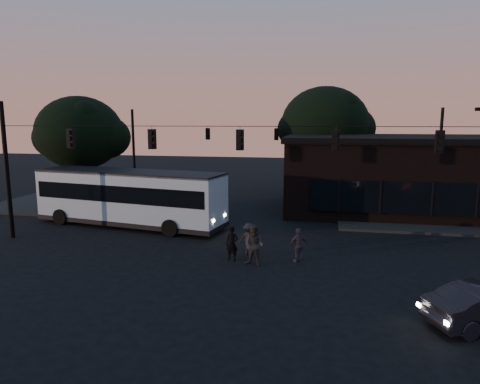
% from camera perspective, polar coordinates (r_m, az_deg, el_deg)
% --- Properties ---
extents(ground, '(120.00, 120.00, 0.00)m').
position_cam_1_polar(ground, '(18.01, -2.50, -11.54)').
color(ground, black).
rests_on(ground, ground).
extents(sidewalk_far_right, '(14.00, 10.00, 0.15)m').
position_cam_1_polar(sidewalk_far_right, '(32.02, 25.37, -2.97)').
color(sidewalk_far_right, black).
rests_on(sidewalk_far_right, ground).
extents(sidewalk_far_left, '(14.00, 10.00, 0.15)m').
position_cam_1_polar(sidewalk_far_left, '(35.84, -19.25, -1.34)').
color(sidewalk_far_left, black).
rests_on(sidewalk_far_left, ground).
extents(building, '(15.40, 10.41, 5.40)m').
position_cam_1_polar(building, '(32.91, 19.79, 2.35)').
color(building, black).
rests_on(building, ground).
extents(tree_behind, '(7.60, 7.60, 9.43)m').
position_cam_1_polar(tree_behind, '(38.34, 11.25, 8.87)').
color(tree_behind, black).
rests_on(tree_behind, ground).
extents(tree_left, '(6.40, 6.40, 8.30)m').
position_cam_1_polar(tree_left, '(34.43, -20.59, 7.38)').
color(tree_left, black).
rests_on(tree_left, ground).
extents(signal_rig_near, '(26.24, 0.30, 7.50)m').
position_cam_1_polar(signal_rig_near, '(20.82, 0.00, 3.93)').
color(signal_rig_near, black).
rests_on(signal_rig_near, ground).
extents(signal_rig_far, '(26.24, 0.30, 7.50)m').
position_cam_1_polar(signal_rig_far, '(36.63, 4.85, 5.89)').
color(signal_rig_far, black).
rests_on(signal_rig_far, ground).
extents(bus, '(12.52, 4.88, 3.44)m').
position_cam_1_polar(bus, '(27.25, -14.56, -0.40)').
color(bus, '#A0BACB').
rests_on(bus, ground).
extents(pedestrian_a, '(0.64, 0.46, 1.62)m').
position_cam_1_polar(pedestrian_a, '(20.03, -1.08, -6.90)').
color(pedestrian_a, black).
rests_on(pedestrian_a, ground).
extents(pedestrian_b, '(1.09, 0.96, 1.88)m').
position_cam_1_polar(pedestrian_b, '(19.31, 1.90, -7.13)').
color(pedestrian_b, '#2C2A28').
rests_on(pedestrian_b, ground).
extents(pedestrian_c, '(1.02, 0.81, 1.61)m').
position_cam_1_polar(pedestrian_c, '(19.98, 7.80, -7.05)').
color(pedestrian_c, '#352D37').
rests_on(pedestrian_c, ground).
extents(pedestrian_d, '(1.13, 0.82, 1.58)m').
position_cam_1_polar(pedestrian_d, '(20.89, 1.19, -6.28)').
color(pedestrian_d, black).
rests_on(pedestrian_d, ground).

